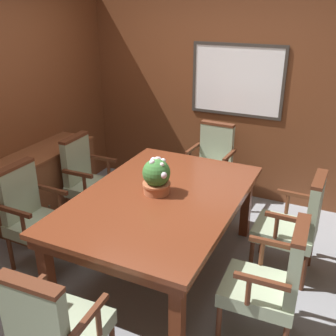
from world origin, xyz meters
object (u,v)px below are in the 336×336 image
chair_left_far (88,178)px  sideboard_cabinet (48,184)px  chair_head_far (212,163)px  chair_right_near (272,281)px  chair_left_near (33,214)px  dining_table (161,204)px  chair_right_far (295,223)px  chair_head_near (55,330)px  potted_plant (156,176)px

chair_left_far → sideboard_cabinet: size_ratio=0.82×
chair_head_far → chair_left_far: same height
chair_right_near → chair_left_far: size_ratio=1.00×
chair_left_far → chair_left_near: bearing=179.5°
dining_table → chair_left_far: 1.17m
chair_right_far → chair_right_near: size_ratio=1.00×
chair_right_far → chair_right_near: bearing=-0.1°
chair_head_far → chair_left_far: (-1.07, -0.99, 0.00)m
chair_head_near → sideboard_cabinet: bearing=-50.4°
chair_right_near → chair_left_far: bearing=-113.6°
chair_head_far → chair_left_near: (-1.06, -1.84, 0.00)m
chair_left_far → sideboard_cabinet: chair_left_far is taller
chair_right_near → chair_right_far: bearing=176.2°
chair_head_near → chair_left_near: (-1.08, 0.99, 0.00)m
chair_left_near → potted_plant: bearing=-64.7°
chair_right_near → sideboard_cabinet: (-2.63, 0.73, -0.12)m
dining_table → chair_head_near: bearing=-89.9°
chair_head_near → chair_head_far: same height
dining_table → sideboard_cabinet: 1.60m
chair_left_far → dining_table: bearing=-112.0°
dining_table → chair_head_near: chair_head_near is taller
chair_right_near → chair_left_far: (-2.16, 0.85, 0.00)m
dining_table → chair_right_far: size_ratio=1.99×
chair_head_far → potted_plant: size_ratio=3.03×
chair_head_far → chair_right_far: bearing=-38.1°
sideboard_cabinet → chair_left_near: bearing=-57.1°
chair_head_near → chair_right_far: size_ratio=1.00×
potted_plant → sideboard_cabinet: potted_plant is taller
chair_head_far → sideboard_cabinet: bearing=-141.2°
sideboard_cabinet → chair_right_near: bearing=-15.5°
chair_head_near → potted_plant: potted_plant is taller
potted_plant → sideboard_cabinet: (-1.50, 0.26, -0.50)m
dining_table → potted_plant: (-0.05, 0.03, 0.25)m
dining_table → chair_head_far: (-0.02, 1.40, -0.14)m
chair_head_far → sideboard_cabinet: size_ratio=0.82×
chair_right_near → dining_table: bearing=-114.0°
dining_table → chair_left_far: chair_left_far is taller
chair_left_near → chair_right_far: bearing=-67.4°
chair_right_near → potted_plant: potted_plant is taller
chair_head_far → chair_left_near: size_ratio=1.00×
chair_left_near → potted_plant: 1.19m
potted_plant → chair_right_far: bearing=19.1°
chair_right_near → sideboard_cabinet: 2.73m
chair_right_far → chair_left_far: bearing=-88.2°
chair_head_far → chair_head_near: bearing=-86.6°
chair_right_far → chair_left_near: 2.35m
dining_table → sideboard_cabinet: bearing=169.3°
chair_head_near → chair_right_near: bearing=-139.8°
chair_head_far → chair_right_near: bearing=-56.3°
chair_right_far → potted_plant: potted_plant is taller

